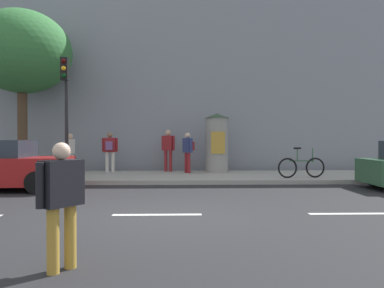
% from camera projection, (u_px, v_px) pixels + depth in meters
% --- Properties ---
extents(ground_plane, '(80.00, 80.00, 0.00)m').
position_uv_depth(ground_plane, '(157.00, 215.00, 7.63)').
color(ground_plane, '#232326').
extents(sidewalk_curb, '(36.00, 4.00, 0.15)m').
position_uv_depth(sidewalk_curb, '(169.00, 177.00, 14.62)').
color(sidewalk_curb, '#9E9B93').
rests_on(sidewalk_curb, ground_plane).
extents(lane_markings, '(25.80, 0.16, 0.01)m').
position_uv_depth(lane_markings, '(157.00, 215.00, 7.63)').
color(lane_markings, silver).
rests_on(lane_markings, ground_plane).
extents(building_backdrop, '(36.00, 5.00, 8.80)m').
position_uv_depth(building_backdrop, '(172.00, 84.00, 19.57)').
color(building_backdrop, gray).
rests_on(building_backdrop, ground_plane).
extents(traffic_light, '(0.24, 0.45, 4.12)m').
position_uv_depth(traffic_light, '(65.00, 98.00, 12.74)').
color(traffic_light, black).
rests_on(traffic_light, sidewalk_curb).
extents(poster_column, '(1.04, 1.04, 2.46)m').
position_uv_depth(poster_column, '(217.00, 142.00, 15.71)').
color(poster_column, gray).
rests_on(poster_column, sidewalk_curb).
extents(street_tree, '(3.89, 3.89, 6.54)m').
position_uv_depth(street_tree, '(22.00, 53.00, 15.15)').
color(street_tree, '#4C3826').
rests_on(street_tree, sidewalk_curb).
extents(pedestrian_with_bag, '(0.47, 0.55, 1.49)m').
position_uv_depth(pedestrian_with_bag, '(62.00, 196.00, 4.38)').
color(pedestrian_with_bag, '#B78C33').
rests_on(pedestrian_with_bag, ground_plane).
extents(pedestrian_with_backpack, '(0.58, 0.52, 1.78)m').
position_uv_depth(pedestrian_with_backpack, '(168.00, 146.00, 16.18)').
color(pedestrian_with_backpack, maroon).
rests_on(pedestrian_with_backpack, sidewalk_curb).
extents(pedestrian_in_red_top, '(0.28, 0.59, 1.60)m').
position_uv_depth(pedestrian_in_red_top, '(70.00, 151.00, 14.74)').
color(pedestrian_in_red_top, silver).
rests_on(pedestrian_in_red_top, sidewalk_curb).
extents(pedestrian_near_pole, '(0.67, 0.39, 1.67)m').
position_uv_depth(pedestrian_near_pole, '(110.00, 148.00, 15.85)').
color(pedestrian_near_pole, silver).
rests_on(pedestrian_near_pole, sidewalk_curb).
extents(pedestrian_tallest, '(0.50, 0.54, 1.65)m').
position_uv_depth(pedestrian_tallest, '(188.00, 149.00, 15.46)').
color(pedestrian_tallest, maroon).
rests_on(pedestrian_tallest, sidewalk_curb).
extents(bicycle_leaning, '(1.76, 0.29, 1.09)m').
position_uv_depth(bicycle_leaning, '(301.00, 167.00, 13.47)').
color(bicycle_leaning, black).
rests_on(bicycle_leaning, sidewalk_curb).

